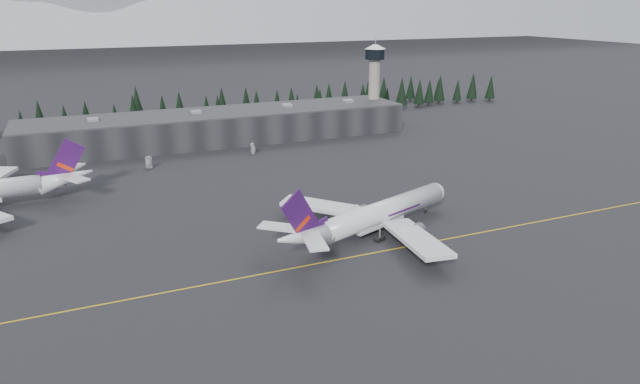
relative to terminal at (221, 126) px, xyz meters
name	(u,v)px	position (x,y,z in m)	size (l,w,h in m)	color
ground	(354,253)	(0.00, -125.00, -6.30)	(1400.00, 1400.00, 0.00)	black
taxiline	(358,256)	(0.00, -127.00, -6.29)	(400.00, 0.40, 0.02)	gold
terminal	(221,126)	(0.00, 0.00, 0.00)	(160.00, 30.00, 12.60)	black
control_tower	(374,76)	(75.00, 3.00, 17.11)	(10.00, 10.00, 37.70)	gray
treeline	(202,109)	(0.00, 37.00, 1.20)	(360.00, 20.00, 15.00)	black
mountain_ridge	(98,36)	(0.00, 875.00, -6.30)	(4400.00, 900.00, 420.00)	white
jet_main	(371,216)	(8.75, -116.92, -1.31)	(58.26, 52.25, 17.68)	silver
gse_vehicle_a	(149,167)	(-34.33, -32.13, -5.64)	(2.20, 4.77, 1.33)	silver
gse_vehicle_b	(253,152)	(5.74, -26.99, -5.52)	(1.85, 4.60, 1.57)	silver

